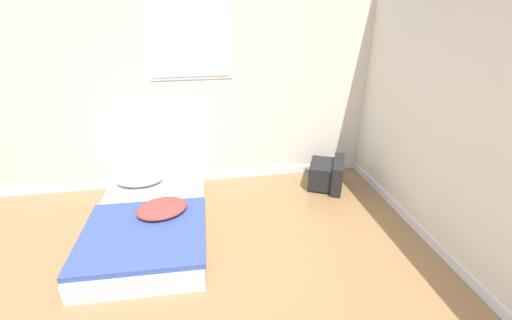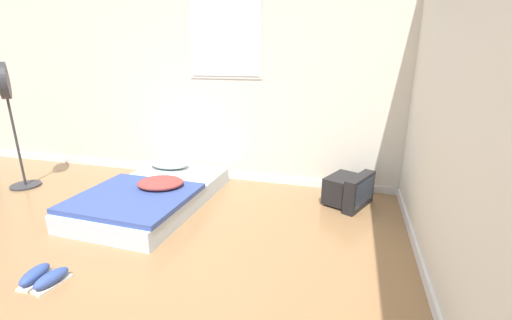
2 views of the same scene
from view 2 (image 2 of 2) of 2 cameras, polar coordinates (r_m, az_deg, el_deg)
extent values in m
cube|color=silver|center=(4.50, -9.67, 13.34)|extent=(7.43, 0.06, 2.60)
cube|color=white|center=(4.72, -9.11, -2.08)|extent=(7.43, 0.02, 0.09)
cube|color=silver|center=(4.32, -5.29, 20.64)|extent=(0.92, 0.01, 1.10)
cube|color=white|center=(4.32, -5.32, 20.64)|extent=(0.85, 0.01, 1.03)
cube|color=silver|center=(3.95, -16.73, -5.75)|extent=(1.13, 1.80, 0.19)
ellipsoid|color=silver|center=(4.51, -14.28, -0.44)|extent=(0.53, 0.36, 0.14)
cube|color=#384C93|center=(3.66, -19.75, -5.88)|extent=(1.13, 1.06, 0.05)
ellipsoid|color=#993D38|center=(3.77, -15.64, -3.70)|extent=(0.57, 0.50, 0.11)
cube|color=black|center=(3.91, 14.16, -4.65)|extent=(0.43, 0.50, 0.29)
cube|color=black|center=(3.83, 16.82, -5.10)|extent=(0.33, 0.52, 0.36)
cube|color=#283342|center=(3.80, 17.68, -5.18)|extent=(0.18, 0.39, 0.26)
cube|color=silver|center=(3.09, -32.79, -16.48)|extent=(0.12, 0.27, 0.02)
ellipsoid|color=#334C99|center=(3.07, -32.94, -15.71)|extent=(0.13, 0.27, 0.09)
cube|color=silver|center=(2.99, -30.80, -17.31)|extent=(0.14, 0.27, 0.02)
ellipsoid|color=#334C99|center=(2.96, -30.95, -16.53)|extent=(0.15, 0.27, 0.09)
cylinder|color=#333338|center=(5.18, -33.99, -3.52)|extent=(0.34, 0.34, 0.02)
cylinder|color=#333338|center=(5.04, -35.03, 2.42)|extent=(0.03, 0.03, 1.09)
cylinder|color=#333338|center=(4.95, -36.49, 10.59)|extent=(0.37, 0.35, 0.42)
camera|label=1|loc=(1.56, -78.32, 24.16)|focal=24.00mm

